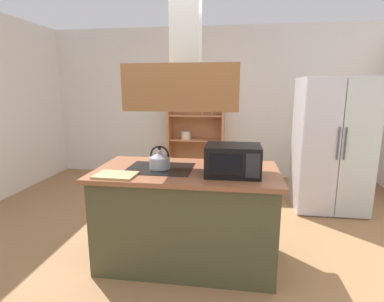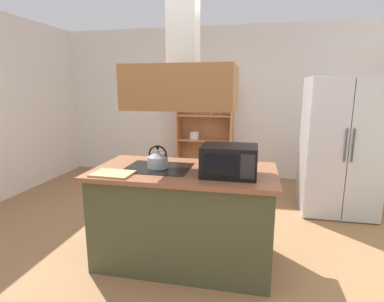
{
  "view_description": "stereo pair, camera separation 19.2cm",
  "coord_description": "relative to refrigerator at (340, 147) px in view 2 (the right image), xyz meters",
  "views": [
    {
      "loc": [
        0.45,
        -2.64,
        1.63
      ],
      "look_at": [
        0.03,
        0.32,
        1.0
      ],
      "focal_mm": 28.18,
      "sensor_mm": 36.0,
      "label": 1
    },
    {
      "loc": [
        0.64,
        -2.6,
        1.63
      ],
      "look_at": [
        0.03,
        0.32,
        1.0
      ],
      "focal_mm": 28.18,
      "sensor_mm": 36.0,
      "label": 2
    }
  ],
  "objects": [
    {
      "name": "microwave",
      "position": [
        -1.29,
        -1.68,
        0.15
      ],
      "size": [
        0.46,
        0.35,
        0.26
      ],
      "color": "black",
      "rests_on": "kitchen_island"
    },
    {
      "name": "cutting_board",
      "position": [
        -2.27,
        -1.85,
        0.03
      ],
      "size": [
        0.35,
        0.25,
        0.02
      ],
      "primitive_type": "cube",
      "rotation": [
        0.0,
        0.0,
        -0.04
      ],
      "color": "tan",
      "rests_on": "kitchen_island"
    },
    {
      "name": "wall_back",
      "position": [
        -1.74,
        1.47,
        0.47
      ],
      "size": [
        6.0,
        0.12,
        2.7
      ],
      "primitive_type": "cube",
      "color": "silver",
      "rests_on": "ground"
    },
    {
      "name": "kitchen_island",
      "position": [
        -1.71,
        -1.56,
        -0.43
      ],
      "size": [
        1.66,
        0.89,
        0.9
      ],
      "color": "#46472C",
      "rests_on": "ground"
    },
    {
      "name": "dish_cabinet",
      "position": [
        -1.98,
        1.25,
        -0.1
      ],
      "size": [
        1.02,
        0.4,
        1.77
      ],
      "color": "#BB7A4D",
      "rests_on": "ground"
    },
    {
      "name": "range_hood",
      "position": [
        -1.71,
        -1.56,
        0.86
      ],
      "size": [
        0.9,
        0.7,
        1.25
      ],
      "color": "brown"
    },
    {
      "name": "refrigerator",
      "position": [
        0.0,
        0.0,
        0.0
      ],
      "size": [
        0.9,
        0.77,
        1.77
      ],
      "color": "#BAB6B9",
      "rests_on": "ground"
    },
    {
      "name": "ground_plane",
      "position": [
        -1.74,
        -1.53,
        -0.88
      ],
      "size": [
        7.8,
        7.8,
        0.0
      ],
      "primitive_type": "plane",
      "color": "olive"
    },
    {
      "name": "kettle",
      "position": [
        -1.96,
        -1.56,
        0.11
      ],
      "size": [
        0.19,
        0.19,
        0.21
      ],
      "color": "#B3BCC5",
      "rests_on": "kitchen_island"
    }
  ]
}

